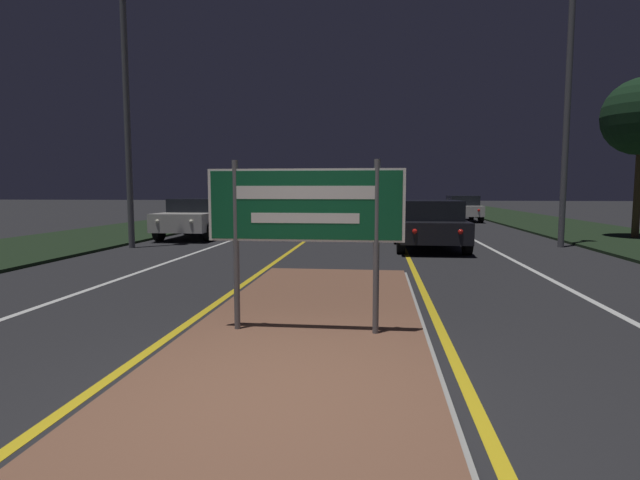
% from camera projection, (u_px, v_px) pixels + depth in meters
% --- Properties ---
extents(ground_plane, '(160.00, 160.00, 0.00)m').
position_uv_depth(ground_plane, '(270.00, 412.00, 3.92)').
color(ground_plane, '#232326').
extents(median_island, '(2.87, 9.29, 0.10)m').
position_uv_depth(median_island, '(305.00, 336.00, 5.85)').
color(median_island, '#999993').
rests_on(median_island, ground_plane).
extents(verge_left, '(5.00, 100.00, 0.08)m').
position_uv_depth(verge_left, '(168.00, 224.00, 24.77)').
color(verge_left, black).
rests_on(verge_left, ground_plane).
extents(verge_right, '(5.00, 100.00, 0.08)m').
position_uv_depth(verge_right, '(570.00, 228.00, 22.61)').
color(verge_right, black).
rests_on(verge_right, ground_plane).
extents(centre_line_yellow_left, '(0.12, 70.00, 0.01)m').
position_uv_depth(centre_line_yellow_left, '(335.00, 220.00, 28.82)').
color(centre_line_yellow_left, gold).
rests_on(centre_line_yellow_left, ground_plane).
extents(centre_line_yellow_right, '(0.12, 70.00, 0.01)m').
position_uv_depth(centre_line_yellow_right, '(391.00, 221.00, 28.45)').
color(centre_line_yellow_right, gold).
rests_on(centre_line_yellow_right, ground_plane).
extents(lane_line_white_left, '(0.12, 70.00, 0.01)m').
position_uv_depth(lane_line_white_left, '(291.00, 220.00, 29.11)').
color(lane_line_white_left, silver).
rests_on(lane_line_white_left, ground_plane).
extents(lane_line_white_right, '(0.12, 70.00, 0.01)m').
position_uv_depth(lane_line_white_right, '(437.00, 221.00, 28.16)').
color(lane_line_white_right, silver).
rests_on(lane_line_white_right, ground_plane).
extents(edge_line_white_left, '(0.10, 70.00, 0.01)m').
position_uv_depth(edge_line_white_left, '(241.00, 220.00, 29.46)').
color(edge_line_white_left, silver).
rests_on(edge_line_white_left, ground_plane).
extents(edge_line_white_right, '(0.10, 70.00, 0.01)m').
position_uv_depth(edge_line_white_right, '(492.00, 221.00, 27.82)').
color(edge_line_white_right, silver).
rests_on(edge_line_white_right, ground_plane).
extents(highway_sign, '(2.27, 0.07, 1.99)m').
position_uv_depth(highway_sign, '(305.00, 212.00, 5.70)').
color(highway_sign, '#56565B').
rests_on(highway_sign, median_island).
extents(streetlight_left_near, '(0.49, 0.49, 8.40)m').
position_uv_depth(streetlight_left_near, '(125.00, 68.00, 14.56)').
color(streetlight_left_near, '#56565B').
rests_on(streetlight_left_near, ground_plane).
extents(streetlight_right_near, '(0.47, 0.47, 10.10)m').
position_uv_depth(streetlight_right_near, '(571.00, 40.00, 14.63)').
color(streetlight_right_near, '#56565B').
rests_on(streetlight_right_near, ground_plane).
extents(car_receding_0, '(2.00, 4.13, 1.44)m').
position_uv_depth(car_receding_0, '(430.00, 224.00, 14.70)').
color(car_receding_0, black).
rests_on(car_receding_0, ground_plane).
extents(car_receding_1, '(1.85, 4.46, 1.43)m').
position_uv_depth(car_receding_1, '(462.00, 208.00, 28.09)').
color(car_receding_1, silver).
rests_on(car_receding_1, ground_plane).
extents(car_approaching_0, '(1.99, 4.18, 1.43)m').
position_uv_depth(car_approaching_0, '(197.00, 217.00, 18.26)').
color(car_approaching_0, silver).
rests_on(car_approaching_0, ground_plane).
extents(car_approaching_1, '(2.03, 4.10, 1.44)m').
position_uv_depth(car_approaching_1, '(319.00, 206.00, 30.04)').
color(car_approaching_1, black).
rests_on(car_approaching_1, ground_plane).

